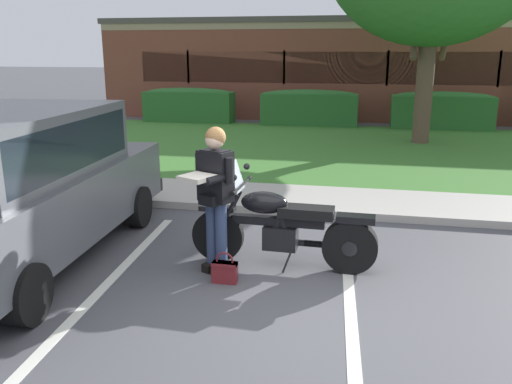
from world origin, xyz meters
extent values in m
plane|color=#4C4C51|center=(0.00, 0.00, 0.00)|extent=(140.00, 140.00, 0.00)
cube|color=#ADA89E|center=(0.00, 3.08, 0.06)|extent=(60.00, 0.20, 0.12)
cube|color=#ADA89E|center=(0.00, 3.93, 0.04)|extent=(60.00, 1.50, 0.08)
cube|color=#3D752D|center=(0.00, 8.89, 0.03)|extent=(60.00, 8.43, 0.06)
cube|color=silver|center=(-2.12, 0.20, 0.00)|extent=(0.41, 4.40, 0.01)
cube|color=silver|center=(0.56, 0.20, 0.00)|extent=(0.41, 4.40, 0.01)
cylinder|color=black|center=(-1.08, 1.03, 0.32)|extent=(0.64, 0.12, 0.64)
cylinder|color=black|center=(-1.08, 1.03, 0.32)|extent=(0.18, 0.12, 0.18)
cylinder|color=black|center=(0.51, 0.99, 0.32)|extent=(0.64, 0.20, 0.64)
cylinder|color=black|center=(0.51, 0.99, 0.32)|extent=(0.18, 0.20, 0.18)
cube|color=black|center=(-1.08, 1.03, 0.67)|extent=(0.44, 0.15, 0.06)
cube|color=black|center=(0.56, 0.98, 0.66)|extent=(0.45, 0.21, 0.08)
cylinder|color=black|center=(-0.95, 0.94, 0.60)|extent=(0.31, 0.05, 0.58)
cylinder|color=black|center=(-0.95, 1.10, 0.60)|extent=(0.31, 0.05, 0.58)
sphere|color=black|center=(-0.91, 1.02, 0.86)|extent=(0.17, 0.17, 0.17)
cylinder|color=black|center=(-0.77, 1.02, 0.98)|extent=(0.05, 0.72, 0.03)
cylinder|color=black|center=(-0.78, 0.66, 0.98)|extent=(0.05, 0.10, 0.04)
cylinder|color=black|center=(-0.76, 1.38, 0.98)|extent=(0.05, 0.10, 0.04)
sphere|color=black|center=(-0.80, 0.72, 1.14)|extent=(0.08, 0.08, 0.08)
sphere|color=black|center=(-0.79, 1.32, 1.14)|extent=(0.08, 0.08, 0.08)
cube|color=#B2BCC6|center=(-0.85, 1.02, 1.08)|extent=(0.15, 0.36, 0.35)
cube|color=black|center=(-0.33, 1.01, 0.56)|extent=(1.10, 0.13, 0.10)
ellipsoid|color=black|center=(-0.50, 1.01, 0.78)|extent=(0.57, 0.33, 0.26)
cube|color=black|center=(-0.01, 1.00, 0.70)|extent=(0.65, 0.30, 0.12)
cube|color=black|center=(-0.30, 1.01, 0.36)|extent=(0.41, 0.25, 0.28)
cylinder|color=black|center=(-0.34, 1.01, 0.52)|extent=(0.18, 0.12, 0.21)
cylinder|color=black|center=(-0.27, 1.01, 0.52)|extent=(0.18, 0.12, 0.21)
cylinder|color=black|center=(0.07, 1.14, 0.26)|extent=(0.60, 0.10, 0.08)
cylinder|color=black|center=(0.27, 1.13, 0.26)|extent=(0.60, 0.10, 0.08)
cylinder|color=black|center=(-0.19, 0.84, 0.15)|extent=(0.12, 0.12, 0.30)
cube|color=black|center=(-0.95, 0.65, 0.05)|extent=(0.20, 0.26, 0.10)
cube|color=black|center=(-1.08, 0.71, 0.05)|extent=(0.20, 0.26, 0.10)
cylinder|color=navy|center=(-0.94, 0.67, 0.43)|extent=(0.14, 0.14, 0.86)
cylinder|color=navy|center=(-1.07, 0.73, 0.43)|extent=(0.14, 0.14, 0.86)
cube|color=black|center=(-1.00, 0.70, 1.15)|extent=(0.44, 0.36, 0.58)
cube|color=black|center=(-1.00, 0.70, 1.42)|extent=(0.36, 0.31, 0.06)
sphere|color=beige|center=(-1.00, 0.70, 1.56)|extent=(0.21, 0.21, 0.21)
sphere|color=olive|center=(-1.00, 0.71, 1.59)|extent=(0.23, 0.23, 0.23)
cube|color=black|center=(-1.06, 0.58, 0.90)|extent=(0.24, 0.18, 0.12)
cylinder|color=black|center=(-0.93, 0.48, 1.17)|extent=(0.23, 0.35, 0.09)
cylinder|color=black|center=(-1.22, 0.62, 1.17)|extent=(0.23, 0.35, 0.09)
cylinder|color=black|center=(-0.81, 0.59, 1.25)|extent=(0.10, 0.10, 0.28)
cylinder|color=black|center=(-1.21, 0.77, 1.25)|extent=(0.10, 0.10, 0.28)
cube|color=beige|center=(-1.13, 0.43, 1.19)|extent=(0.43, 0.43, 0.05)
cube|color=maroon|center=(-0.84, 0.41, 0.12)|extent=(0.28, 0.12, 0.24)
cube|color=maroon|center=(-0.84, 0.41, 0.22)|extent=(0.28, 0.13, 0.04)
torus|color=maroon|center=(-0.84, 0.41, 0.26)|extent=(0.20, 0.02, 0.20)
cube|color=#515459|center=(-3.40, 0.54, 0.70)|extent=(2.17, 4.80, 0.80)
cube|color=#515459|center=(-3.39, 0.39, 1.48)|extent=(1.87, 3.01, 0.76)
cube|color=black|center=(-2.56, 0.44, 1.48)|extent=(0.20, 2.72, 0.55)
cube|color=black|center=(-3.46, 1.62, 1.44)|extent=(1.57, 0.33, 0.51)
cube|color=black|center=(-3.54, 2.93, 0.40)|extent=(1.90, 0.21, 0.20)
cylinder|color=black|center=(-4.37, 1.95, 0.30)|extent=(0.27, 0.61, 0.60)
cylinder|color=black|center=(-2.60, 2.05, 0.30)|extent=(0.27, 0.61, 0.60)
cylinder|color=black|center=(-2.43, -0.86, 0.30)|extent=(0.27, 0.61, 0.60)
cylinder|color=brown|center=(2.10, 10.17, 1.43)|extent=(0.46, 0.46, 2.87)
cylinder|color=brown|center=(2.53, 10.17, 2.77)|extent=(0.16, 0.98, 1.05)
cylinder|color=brown|center=(1.73, 10.17, 2.84)|extent=(0.16, 0.87, 1.18)
cube|color=#286028|center=(-5.55, 13.10, 0.55)|extent=(3.16, 0.90, 1.10)
ellipsoid|color=#286028|center=(-5.55, 13.10, 1.10)|extent=(3.00, 0.84, 0.28)
cube|color=#286028|center=(-1.28, 13.10, 0.55)|extent=(3.23, 0.90, 1.10)
ellipsoid|color=#286028|center=(-1.28, 13.10, 1.10)|extent=(3.06, 0.84, 0.28)
cube|color=#286028|center=(2.98, 13.10, 0.55)|extent=(3.16, 0.90, 1.10)
ellipsoid|color=#286028|center=(2.98, 13.10, 1.10)|extent=(3.00, 0.84, 0.28)
cube|color=brown|center=(1.25, 18.65, 1.74)|extent=(21.29, 8.45, 3.47)
cube|color=#998466|center=(1.25, 14.47, 3.35)|extent=(21.29, 0.10, 0.24)
cube|color=#4C4742|center=(1.25, 18.65, 3.57)|extent=(21.50, 8.54, 0.20)
cube|color=#1E282D|center=(1.25, 14.46, 1.91)|extent=(18.09, 0.06, 1.10)
cube|color=brown|center=(-5.99, 14.45, 1.91)|extent=(0.08, 0.04, 1.20)
cube|color=brown|center=(-2.37, 14.45, 1.91)|extent=(0.08, 0.04, 1.20)
cube|color=brown|center=(1.25, 14.45, 1.91)|extent=(0.08, 0.04, 1.20)
cube|color=brown|center=(4.86, 14.45, 1.91)|extent=(0.08, 0.04, 1.20)
camera|label=1|loc=(0.62, -4.87, 2.52)|focal=37.15mm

